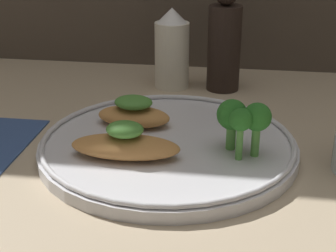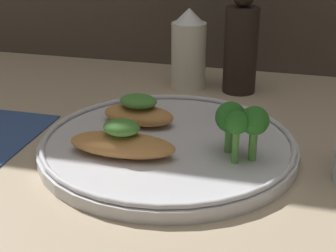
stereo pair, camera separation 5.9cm
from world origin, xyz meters
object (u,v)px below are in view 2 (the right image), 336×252
(broccoli_bunch, at_px, (240,121))
(pepper_grinder, at_px, (241,45))
(plate, at_px, (168,145))
(sauce_bottle, at_px, (189,50))

(broccoli_bunch, distance_m, pepper_grinder, 0.26)
(plate, xyz_separation_m, sauce_bottle, (-0.03, 0.24, 0.05))
(plate, relative_size, pepper_grinder, 1.84)
(sauce_bottle, xyz_separation_m, pepper_grinder, (0.08, -0.00, 0.01))
(broccoli_bunch, relative_size, sauce_bottle, 0.49)
(broccoli_bunch, xyz_separation_m, sauce_bottle, (-0.11, 0.25, 0.00))
(broccoli_bunch, height_order, sauce_bottle, sauce_bottle)
(plate, distance_m, pepper_grinder, 0.25)
(plate, bearing_deg, broccoli_bunch, -11.32)
(plate, relative_size, sauce_bottle, 2.40)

